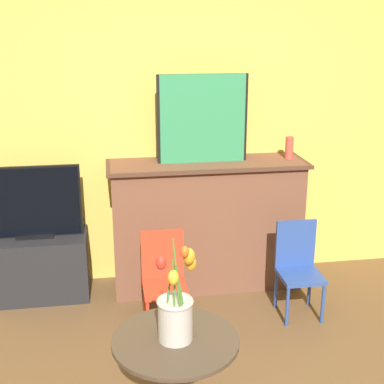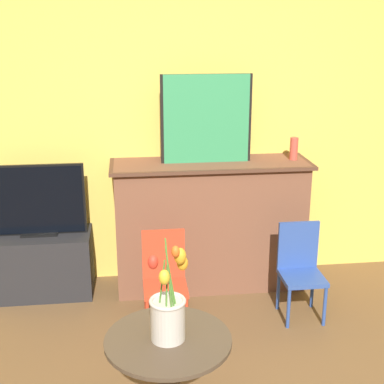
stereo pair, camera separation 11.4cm
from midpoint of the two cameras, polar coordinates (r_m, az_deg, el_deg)
name	(u,v)px [view 1 (the left image)]	position (r m, az deg, el deg)	size (l,w,h in m)	color
wall_back	(177,107)	(4.05, -2.41, 9.01)	(8.00, 0.06, 2.70)	#EAC651
fireplace_mantel	(206,223)	(4.06, 0.74, -3.30)	(1.47, 0.46, 0.98)	brown
painting	(203,119)	(3.85, 0.29, 7.80)	(0.66, 0.03, 0.63)	black
mantel_candle	(289,148)	(4.05, 9.54, 4.67)	(0.06, 0.06, 0.17)	#CC4C3D
tv_stand	(38,266)	(4.16, -16.82, -7.59)	(0.73, 0.38, 0.47)	#232326
tv_monitor	(33,203)	(3.99, -17.43, -1.14)	(0.69, 0.12, 0.53)	black
chair_red	(164,276)	(3.57, -3.94, -8.96)	(0.28, 0.28, 0.66)	red
chair_blue	(298,264)	(3.79, 10.39, -7.60)	(0.28, 0.28, 0.66)	#2D4C99
side_table	(176,375)	(2.67, -3.02, -18.95)	(0.59, 0.59, 0.56)	#4C3D2D
vase_tulips	(176,312)	(2.48, -3.09, -12.66)	(0.17, 0.22, 0.51)	beige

